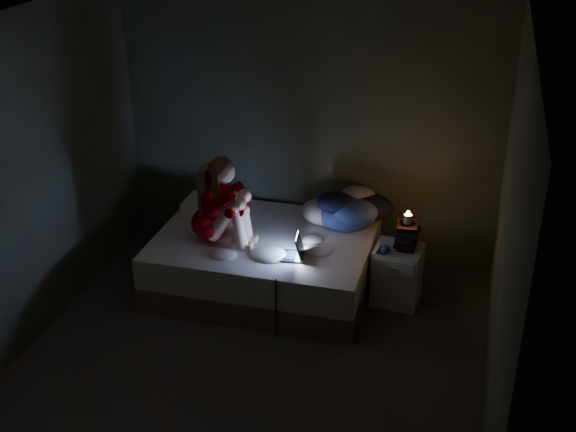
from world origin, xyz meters
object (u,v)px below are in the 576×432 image
at_px(laptop, 284,245).
at_px(nightstand, 397,275).
at_px(phone, 383,251).
at_px(bed, 265,261).
at_px(woman, 209,199).
at_px(candle, 408,217).

relative_size(laptop, nightstand, 0.58).
bearing_deg(nightstand, phone, -136.38).
distance_m(bed, laptop, 0.56).
relative_size(woman, candle, 10.08).
height_order(candle, phone, candle).
xyz_separation_m(woman, laptop, (0.70, -0.11, -0.29)).
relative_size(laptop, phone, 2.22).
bearing_deg(phone, woman, -169.32).
bearing_deg(candle, bed, -175.80).
bearing_deg(woman, bed, 24.51).
height_order(laptop, phone, laptop).
bearing_deg(laptop, nightstand, 14.66).
xyz_separation_m(woman, phone, (1.50, 0.17, -0.38)).
distance_m(woman, laptop, 0.77).
distance_m(bed, nightstand, 1.20).
height_order(nightstand, candle, candle).
relative_size(nightstand, phone, 3.82).
bearing_deg(nightstand, woman, -165.63).
xyz_separation_m(laptop, candle, (0.98, 0.41, 0.19)).
height_order(laptop, nightstand, laptop).
xyz_separation_m(woman, nightstand, (1.63, 0.27, -0.66)).
bearing_deg(candle, phone, -145.16).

